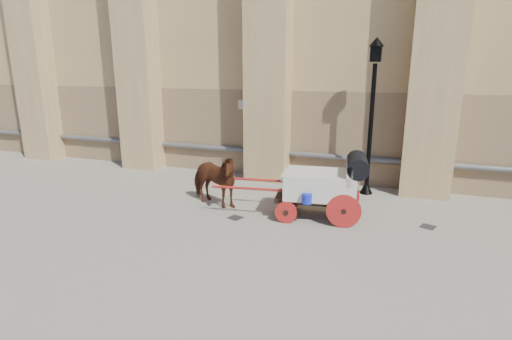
% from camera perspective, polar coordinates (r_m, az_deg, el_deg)
% --- Properties ---
extents(ground, '(90.00, 90.00, 0.00)m').
position_cam_1_polar(ground, '(10.28, 0.56, -7.00)').
color(ground, gray).
rests_on(ground, ground).
extents(horse, '(1.94, 1.30, 1.51)m').
position_cam_1_polar(horse, '(11.08, -6.18, -1.36)').
color(horse, '#5D2B17').
rests_on(horse, ground).
extents(carriage, '(3.98, 1.58, 1.70)m').
position_cam_1_polar(carriage, '(10.23, 9.90, -1.91)').
color(carriage, black).
rests_on(carriage, ground).
extents(street_lamp, '(0.43, 0.43, 4.58)m').
position_cam_1_polar(street_lamp, '(12.25, 16.19, 7.78)').
color(street_lamp, black).
rests_on(street_lamp, ground).
extents(drain_grate_near, '(0.41, 0.41, 0.01)m').
position_cam_1_polar(drain_grate_near, '(10.35, -2.95, -6.82)').
color(drain_grate_near, black).
rests_on(drain_grate_near, ground).
extents(drain_grate_far, '(0.42, 0.42, 0.01)m').
position_cam_1_polar(drain_grate_far, '(10.64, 23.35, -7.45)').
color(drain_grate_far, black).
rests_on(drain_grate_far, ground).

